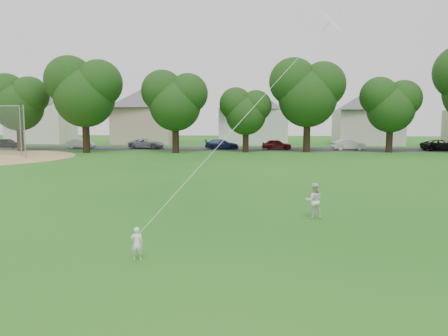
{
  "coord_description": "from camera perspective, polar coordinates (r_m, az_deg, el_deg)",
  "views": [
    {
      "loc": [
        1.34,
        -11.52,
        3.89
      ],
      "look_at": [
        0.14,
        2.0,
        2.3
      ],
      "focal_mm": 35.0,
      "sensor_mm": 36.0,
      "label": 1
    }
  ],
  "objects": [
    {
      "name": "house_row",
      "position": [
        63.54,
        3.78,
        7.51
      ],
      "size": [
        76.55,
        13.73,
        10.39
      ],
      "color": "silver",
      "rests_on": "ground"
    },
    {
      "name": "parked_cars",
      "position": [
        52.83,
        10.18,
        3.04
      ],
      "size": [
        71.52,
        2.47,
        1.29
      ],
      "color": "black",
      "rests_on": "ground"
    },
    {
      "name": "older_boy",
      "position": [
        17.17,
        11.65,
        -4.21
      ],
      "size": [
        0.71,
        0.58,
        1.37
      ],
      "primitive_type": "imported",
      "rotation": [
        0.0,
        0.0,
        3.24
      ],
      "color": "silver",
      "rests_on": "ground"
    },
    {
      "name": "kite",
      "position": [
        15.27,
        4.07,
        8.14
      ],
      "size": [
        3.67,
        4.62,
        12.42
      ],
      "color": "white",
      "rests_on": "ground"
    },
    {
      "name": "ground",
      "position": [
        12.23,
        -1.51,
        -11.87
      ],
      "size": [
        160.0,
        160.0,
        0.0
      ],
      "primitive_type": "plane",
      "color": "#135112",
      "rests_on": "ground"
    },
    {
      "name": "tree_row",
      "position": [
        48.14,
        8.7,
        9.92
      ],
      "size": [
        82.06,
        9.84,
        11.85
      ],
      "color": "black",
      "rests_on": "ground"
    },
    {
      "name": "toddler",
      "position": [
        12.27,
        -11.31,
        -9.66
      ],
      "size": [
        0.37,
        0.28,
        0.93
      ],
      "primitive_type": "imported",
      "rotation": [
        0.0,
        0.0,
        3.33
      ],
      "color": "white",
      "rests_on": "ground"
    },
    {
      "name": "street",
      "position": [
        53.67,
        3.65,
        2.52
      ],
      "size": [
        90.0,
        7.0,
        0.01
      ],
      "primitive_type": "cube",
      "color": "#2D2D30",
      "rests_on": "ground"
    }
  ]
}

